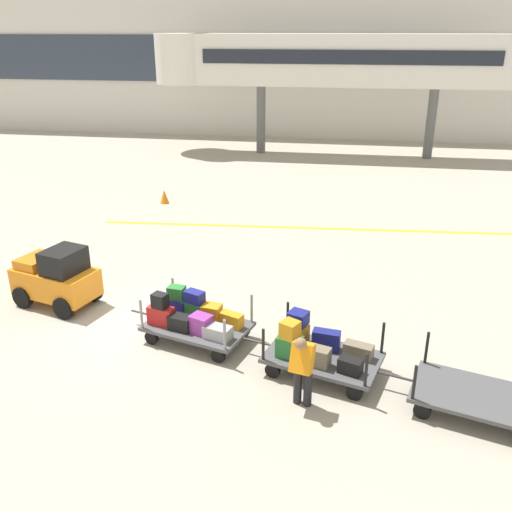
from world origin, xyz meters
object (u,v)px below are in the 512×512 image
object	(u,v)px
baggage_tug	(56,278)
baggage_cart_tail	(476,396)
baggage_handler	(302,367)
baggage_cart_lead	(194,318)
baggage_cart_middle	(318,349)
safety_cone_near	(164,197)

from	to	relation	value
baggage_tug	baggage_cart_tail	xyz separation A→B (m)	(9.75, -2.85, -0.41)
baggage_handler	baggage_cart_lead	bearing A→B (deg)	142.16
baggage_cart_lead	baggage_cart_tail	bearing A→B (deg)	-16.26
baggage_cart_lead	baggage_cart_tail	xyz separation A→B (m)	(5.83, -1.70, -0.20)
baggage_cart_middle	safety_cone_near	bearing A→B (deg)	121.84
baggage_cart_middle	baggage_cart_tail	xyz separation A→B (m)	(2.98, -0.85, -0.19)
baggage_cart_lead	safety_cone_near	size ratio (longest dim) A/B	5.61
baggage_cart_lead	baggage_cart_tail	world-z (taller)	baggage_cart_lead
baggage_cart_tail	baggage_cart_middle	bearing A→B (deg)	164.06
baggage_tug	baggage_cart_lead	distance (m)	4.09
baggage_tug	baggage_cart_lead	bearing A→B (deg)	-16.36
baggage_tug	baggage_cart_lead	xyz separation A→B (m)	(3.91, -1.15, -0.21)
baggage_tug	safety_cone_near	world-z (taller)	baggage_tug
safety_cone_near	baggage_handler	bearing A→B (deg)	-61.55
baggage_tug	baggage_handler	bearing A→B (deg)	-25.99
baggage_handler	baggage_tug	bearing A→B (deg)	154.01
safety_cone_near	baggage_cart_lead	bearing A→B (deg)	-68.58
baggage_tug	baggage_handler	world-z (taller)	baggage_tug
baggage_tug	baggage_cart_tail	distance (m)	10.17
baggage_tug	baggage_handler	distance (m)	7.27
baggage_cart_tail	baggage_handler	bearing A→B (deg)	-174.03
baggage_cart_middle	safety_cone_near	distance (m)	12.96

